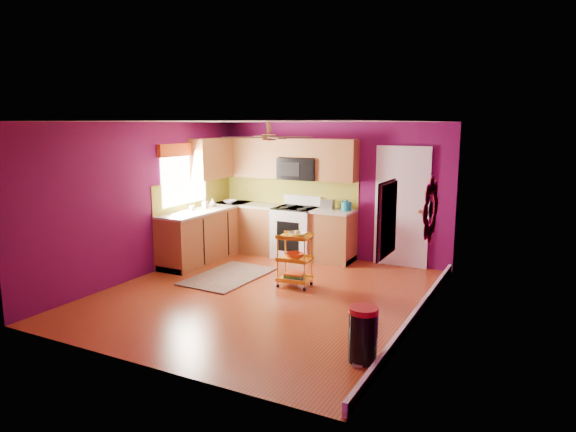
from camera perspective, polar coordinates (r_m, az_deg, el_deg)
The scene contains 18 objects.
ground at distance 7.61m, azimuth -2.76°, elevation -8.74°, with size 5.00×5.00×0.00m, color maroon.
room_envelope at distance 7.23m, azimuth -2.69°, elevation 3.55°, with size 4.54×5.04×2.52m.
lower_cabinets at distance 9.66m, azimuth -4.29°, elevation -1.96°, with size 2.81×2.31×0.94m.
electric_range at distance 9.58m, azimuth 0.89°, elevation -1.75°, with size 0.76×0.66×1.13m.
upper_cabinetry at distance 9.72m, azimuth -2.77°, elevation 6.26°, with size 2.80×2.30×1.26m.
left_window at distance 9.35m, azimuth -11.46°, elevation 5.53°, with size 0.08×1.35×1.08m.
panel_door at distance 9.09m, azimuth 12.53°, elevation 0.83°, with size 0.95×0.11×2.15m.
right_wall_art at distance 6.13m, azimuth 13.78°, elevation 0.27°, with size 0.04×2.74×1.04m.
ceiling_fan at distance 7.37m, azimuth -2.13°, elevation 8.81°, with size 1.01×1.01×0.26m.
shag_rug at distance 8.50m, azimuth -6.64°, elevation -6.66°, with size 0.95×1.55×0.02m, color black.
rolling_cart at distance 7.85m, azimuth 0.79°, elevation -4.66°, with size 0.52×0.40×0.89m.
trash_can at distance 5.57m, azimuth 8.33°, elevation -12.88°, with size 0.40×0.40×0.59m.
teal_kettle at distance 9.20m, azimuth 6.49°, elevation 1.11°, with size 0.18×0.18×0.21m.
toaster at distance 9.31m, azimuth 4.48°, elevation 1.30°, with size 0.22×0.15×0.18m, color beige.
soap_bottle_a at distance 9.51m, azimuth -9.20°, elevation 1.41°, with size 0.09×0.09×0.19m, color #EA3F72.
soap_bottle_b at distance 9.68m, azimuth -8.37°, elevation 1.48°, with size 0.12×0.12×0.15m, color white.
counter_dish at distance 10.05m, azimuth -6.43°, elevation 1.59°, with size 0.25×0.25×0.06m, color white.
counter_cup at distance 9.34m, azimuth -10.60°, elevation 0.89°, with size 0.11×0.11×0.09m, color white.
Camera 1 is at (3.63, -6.21, 2.48)m, focal length 32.00 mm.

